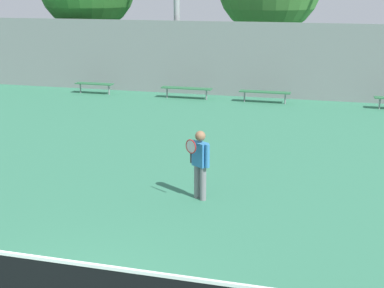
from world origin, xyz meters
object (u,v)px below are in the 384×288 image
tennis_player (200,161)px  bench_courtside_far (186,89)px  bench_adjacent_court (94,84)px  bench_by_gate (265,92)px

tennis_player → bench_courtside_far: 10.97m
bench_adjacent_court → bench_courtside_far: bearing=0.0°
bench_courtside_far → bench_adjacent_court: size_ratio=1.27×
tennis_player → bench_courtside_far: size_ratio=0.73×
bench_adjacent_court → bench_by_gate: 7.43m
bench_by_gate → tennis_player: bearing=-90.6°
bench_courtside_far → bench_by_gate: 3.27m
bench_courtside_far → bench_by_gate: same height
bench_courtside_far → bench_adjacent_court: bearing=-180.0°
bench_courtside_far → bench_adjacent_court: same height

